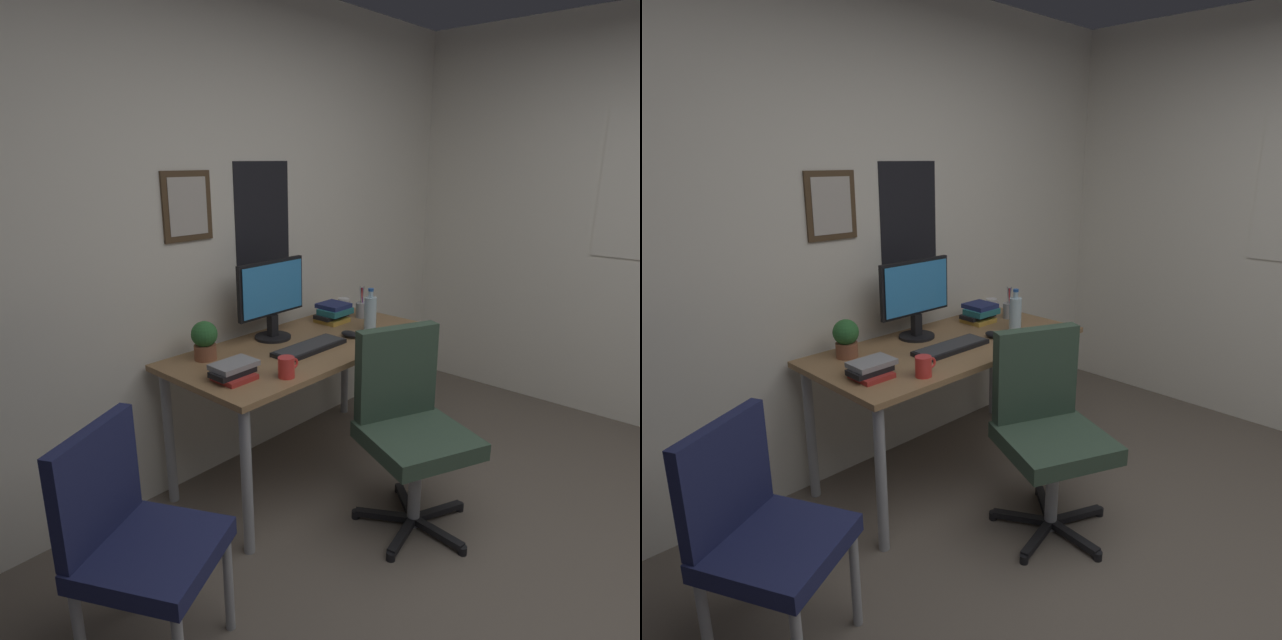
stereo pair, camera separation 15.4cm
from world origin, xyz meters
TOP-DOWN VIEW (x-y plane):
  - wall_back at (0.00, 2.15)m, footprint 4.40×0.10m
  - desk at (0.28, 1.71)m, footprint 1.52×0.71m
  - office_chair at (0.27, 1.04)m, footprint 0.61×0.61m
  - side_chair at (-1.02, 1.29)m, footprint 0.56×0.56m
  - monitor at (0.22, 1.91)m, footprint 0.46×0.20m
  - keyboard at (0.22, 1.63)m, footprint 0.43×0.15m
  - computer_mouse at (0.52, 1.60)m, footprint 0.06×0.11m
  - water_bottle at (0.69, 1.59)m, footprint 0.07×0.07m
  - coffee_mug_near at (0.89, 1.95)m, footprint 0.11×0.07m
  - coffee_mug_far at (-0.12, 1.45)m, footprint 0.11×0.08m
  - potted_plant at (-0.23, 1.92)m, footprint 0.13×0.13m
  - pen_cup at (0.88, 1.80)m, footprint 0.07×0.07m
  - book_stack_left at (-0.30, 1.62)m, footprint 0.22×0.17m
  - book_stack_right at (0.69, 1.87)m, footprint 0.20×0.18m

SIDE VIEW (x-z plane):
  - side_chair at x=-1.02m, z-range 0.06..0.94m
  - office_chair at x=0.27m, z-range 0.05..1.00m
  - desk at x=0.28m, z-range 0.29..1.04m
  - keyboard at x=0.22m, z-range 0.75..0.78m
  - computer_mouse at x=0.52m, z-range 0.75..0.79m
  - book_stack_left at x=-0.30m, z-range 0.75..0.83m
  - coffee_mug_far at x=-0.12m, z-range 0.75..0.85m
  - coffee_mug_near at x=0.89m, z-range 0.75..0.85m
  - pen_cup at x=0.88m, z-range 0.71..0.91m
  - book_stack_right at x=0.69m, z-range 0.75..0.86m
  - potted_plant at x=-0.23m, z-range 0.76..0.95m
  - water_bottle at x=0.69m, z-range 0.73..0.98m
  - monitor at x=0.22m, z-range 0.77..1.21m
  - wall_back at x=0.00m, z-range 0.00..2.60m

